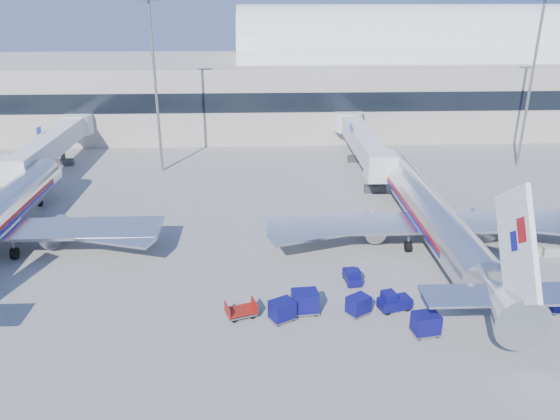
{
  "coord_description": "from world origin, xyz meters",
  "views": [
    {
      "loc": [
        -6.69,
        -42.76,
        23.11
      ],
      "look_at": [
        -4.69,
        6.0,
        3.47
      ],
      "focal_mm": 35.0,
      "sensor_mm": 36.0,
      "label": 1
    }
  ],
  "objects_px": {
    "barrier_mid": "(559,252)",
    "cart_train_a": "(358,305)",
    "tug_left": "(352,276)",
    "airliner_main": "(434,219)",
    "jetbridge_mid": "(55,142)",
    "mast_west": "(153,61)",
    "mast_east": "(535,59)",
    "cart_train_c": "(282,310)",
    "cart_open_red": "(241,312)",
    "barrier_near": "(524,252)",
    "cart_solo_near": "(426,324)",
    "jetbridge_near": "(361,139)",
    "cart_train_b": "(305,301)",
    "tug_right": "(486,274)",
    "tug_lead": "(393,301)"
  },
  "relations": [
    {
      "from": "mast_east",
      "to": "cart_train_a",
      "type": "height_order",
      "value": "mast_east"
    },
    {
      "from": "airliner_main",
      "to": "cart_train_a",
      "type": "bearing_deg",
      "value": -128.56
    },
    {
      "from": "jetbridge_mid",
      "to": "cart_solo_near",
      "type": "distance_m",
      "value": 56.86
    },
    {
      "from": "tug_right",
      "to": "cart_train_a",
      "type": "relative_size",
      "value": 0.99
    },
    {
      "from": "cart_train_c",
      "to": "cart_train_a",
      "type": "bearing_deg",
      "value": -23.3
    },
    {
      "from": "barrier_mid",
      "to": "cart_open_red",
      "type": "bearing_deg",
      "value": -162.91
    },
    {
      "from": "mast_west",
      "to": "cart_train_a",
      "type": "xyz_separation_m",
      "value": [
        20.77,
        -37.07,
        -13.99
      ]
    },
    {
      "from": "mast_west",
      "to": "barrier_mid",
      "type": "height_order",
      "value": "mast_west"
    },
    {
      "from": "jetbridge_near",
      "to": "jetbridge_mid",
      "type": "relative_size",
      "value": 1.0
    },
    {
      "from": "barrier_near",
      "to": "jetbridge_near",
      "type": "bearing_deg",
      "value": 109.85
    },
    {
      "from": "mast_east",
      "to": "cart_open_red",
      "type": "distance_m",
      "value": 55.1
    },
    {
      "from": "mast_west",
      "to": "cart_train_b",
      "type": "distance_m",
      "value": 42.62
    },
    {
      "from": "cart_train_b",
      "to": "airliner_main",
      "type": "bearing_deg",
      "value": 35.34
    },
    {
      "from": "barrier_near",
      "to": "cart_train_b",
      "type": "height_order",
      "value": "cart_train_b"
    },
    {
      "from": "tug_left",
      "to": "airliner_main",
      "type": "bearing_deg",
      "value": -58.85
    },
    {
      "from": "cart_train_c",
      "to": "cart_open_red",
      "type": "relative_size",
      "value": 0.87
    },
    {
      "from": "cart_solo_near",
      "to": "cart_train_a",
      "type": "bearing_deg",
      "value": 137.14
    },
    {
      "from": "jetbridge_near",
      "to": "cart_solo_near",
      "type": "bearing_deg",
      "value": -93.44
    },
    {
      "from": "cart_train_a",
      "to": "cart_train_c",
      "type": "distance_m",
      "value": 5.89
    },
    {
      "from": "airliner_main",
      "to": "mast_east",
      "type": "xyz_separation_m",
      "value": [
        20.0,
        25.49,
        11.87
      ]
    },
    {
      "from": "airliner_main",
      "to": "tug_right",
      "type": "relative_size",
      "value": 17.54
    },
    {
      "from": "airliner_main",
      "to": "jetbridge_near",
      "type": "xyz_separation_m",
      "value": [
        -2.4,
        26.3,
        1.0
      ]
    },
    {
      "from": "tug_left",
      "to": "cart_solo_near",
      "type": "height_order",
      "value": "cart_solo_near"
    },
    {
      "from": "mast_east",
      "to": "tug_right",
      "type": "height_order",
      "value": "mast_east"
    },
    {
      "from": "cart_train_c",
      "to": "cart_solo_near",
      "type": "xyz_separation_m",
      "value": [
        10.24,
        -2.27,
        0.04
      ]
    },
    {
      "from": "cart_train_c",
      "to": "cart_open_red",
      "type": "height_order",
      "value": "cart_train_c"
    },
    {
      "from": "tug_lead",
      "to": "cart_solo_near",
      "type": "bearing_deg",
      "value": -81.04
    },
    {
      "from": "barrier_mid",
      "to": "cart_solo_near",
      "type": "xyz_separation_m",
      "value": [
        -16.15,
        -11.93,
        0.45
      ]
    },
    {
      "from": "mast_west",
      "to": "cart_train_a",
      "type": "height_order",
      "value": "mast_west"
    },
    {
      "from": "barrier_mid",
      "to": "cart_solo_near",
      "type": "distance_m",
      "value": 20.09
    },
    {
      "from": "mast_west",
      "to": "mast_east",
      "type": "bearing_deg",
      "value": 0.0
    },
    {
      "from": "cart_train_a",
      "to": "cart_train_c",
      "type": "height_order",
      "value": "cart_train_c"
    },
    {
      "from": "barrier_mid",
      "to": "cart_train_a",
      "type": "height_order",
      "value": "cart_train_a"
    },
    {
      "from": "barrier_near",
      "to": "jetbridge_mid",
      "type": "bearing_deg",
      "value": 151.2
    },
    {
      "from": "airliner_main",
      "to": "tug_lead",
      "type": "xyz_separation_m",
      "value": [
        -6.4,
        -11.09,
        -2.18
      ]
    },
    {
      "from": "mast_west",
      "to": "cart_solo_near",
      "type": "bearing_deg",
      "value": -57.8
    },
    {
      "from": "tug_lead",
      "to": "tug_right",
      "type": "bearing_deg",
      "value": 9.27
    },
    {
      "from": "airliner_main",
      "to": "jetbridge_near",
      "type": "height_order",
      "value": "airliner_main"
    },
    {
      "from": "jetbridge_mid",
      "to": "mast_west",
      "type": "relative_size",
      "value": 1.22
    },
    {
      "from": "jetbridge_near",
      "to": "mast_east",
      "type": "distance_m",
      "value": 24.91
    },
    {
      "from": "mast_east",
      "to": "tug_left",
      "type": "relative_size",
      "value": 9.46
    },
    {
      "from": "airliner_main",
      "to": "mast_west",
      "type": "xyz_separation_m",
      "value": [
        -30.0,
        25.49,
        11.87
      ]
    },
    {
      "from": "airliner_main",
      "to": "cart_train_a",
      "type": "height_order",
      "value": "airliner_main"
    },
    {
      "from": "cart_train_b",
      "to": "cart_solo_near",
      "type": "bearing_deg",
      "value": -25.68
    },
    {
      "from": "cart_train_c",
      "to": "cart_open_red",
      "type": "bearing_deg",
      "value": 139.85
    },
    {
      "from": "mast_east",
      "to": "cart_solo_near",
      "type": "distance_m",
      "value": 49.04
    },
    {
      "from": "tug_lead",
      "to": "cart_solo_near",
      "type": "height_order",
      "value": "cart_solo_near"
    },
    {
      "from": "barrier_mid",
      "to": "tug_right",
      "type": "distance_m",
      "value": 9.69
    },
    {
      "from": "barrier_mid",
      "to": "tug_left",
      "type": "distance_m",
      "value": 20.66
    },
    {
      "from": "cart_train_c",
      "to": "mast_east",
      "type": "bearing_deg",
      "value": 17.93
    }
  ]
}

